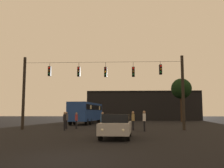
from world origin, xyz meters
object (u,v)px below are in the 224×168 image
pedestrian_near_bus (133,119)px  tree_left_silhouette (181,89)px  car_near_right (116,126)px  pedestrian_crossing_right (66,119)px  pedestrian_far_side (65,120)px  pedestrian_crossing_center (102,120)px  city_bus (87,111)px  pedestrian_trailing (144,120)px  car_far_left (93,117)px  pedestrian_crossing_left (76,119)px

pedestrian_near_bus → tree_left_silhouette: (9.44, 22.15, 4.84)m
car_near_right → pedestrian_crossing_right: pedestrian_crossing_right is taller
pedestrian_far_side → pedestrian_crossing_center: bearing=-11.2°
city_bus → pedestrian_trailing: size_ratio=6.27×
pedestrian_crossing_center → pedestrian_crossing_right: pedestrian_crossing_right is taller
pedestrian_crossing_right → pedestrian_trailing: pedestrian_trailing is taller
pedestrian_near_bus → pedestrian_trailing: bearing=-56.4°
car_far_left → pedestrian_crossing_right: (-0.14, -20.86, 0.17)m
tree_left_silhouette → pedestrian_trailing: bearing=-109.9°
car_near_right → tree_left_silhouette: (10.75, 29.73, 5.04)m
car_near_right → pedestrian_crossing_left: bearing=114.4°
pedestrian_crossing_left → pedestrian_trailing: pedestrian_trailing is taller
pedestrian_crossing_center → tree_left_silhouette: (12.18, 23.50, 4.90)m
city_bus → car_near_right: (5.02, -20.67, -1.07)m
pedestrian_crossing_center → tree_left_silhouette: tree_left_silhouette is taller
car_far_left → city_bus: bearing=-88.6°
pedestrian_crossing_right → tree_left_silhouette: 26.31m
city_bus → pedestrian_near_bus: bearing=-64.2°
pedestrian_near_bus → pedestrian_far_side: bearing=-174.1°
pedestrian_crossing_center → pedestrian_far_side: bearing=168.8°
car_near_right → pedestrian_crossing_center: size_ratio=2.65×
pedestrian_trailing → pedestrian_crossing_left: bearing=152.0°
car_far_left → pedestrian_crossing_right: bearing=-90.4°
tree_left_silhouette → pedestrian_near_bus: bearing=-113.1°
car_near_right → tree_left_silhouette: 32.01m
pedestrian_crossing_left → pedestrian_crossing_center: 4.58m
pedestrian_crossing_left → pedestrian_near_bus: (5.72, -2.13, 0.07)m
city_bus → pedestrian_far_side: 13.77m
car_far_left → pedestrian_near_bus: pedestrian_near_bus is taller
pedestrian_crossing_left → pedestrian_crossing_right: pedestrian_crossing_right is taller
city_bus → car_far_left: 9.79m
car_near_right → pedestrian_crossing_center: (-1.42, 6.23, 0.14)m
pedestrian_crossing_center → pedestrian_far_side: (-3.54, 0.70, 0.01)m
car_near_right → pedestrian_far_side: 8.53m
pedestrian_crossing_left → pedestrian_trailing: bearing=-28.0°
pedestrian_near_bus → pedestrian_far_side: pedestrian_near_bus is taller
tree_left_silhouette → pedestrian_crossing_right: bearing=-128.6°
car_near_right → pedestrian_near_bus: pedestrian_near_bus is taller
pedestrian_crossing_right → pedestrian_far_side: 2.64m
car_near_right → car_far_left: same height
tree_left_silhouette → pedestrian_far_side: bearing=-124.6°
city_bus → car_near_right: 21.30m
city_bus → pedestrian_near_bus: (6.33, -13.09, -0.87)m
car_far_left → pedestrian_trailing: pedestrian_trailing is taller
pedestrian_crossing_right → pedestrian_trailing: size_ratio=0.95×
city_bus → pedestrian_crossing_left: bearing=-86.8°
pedestrian_crossing_left → pedestrian_near_bus: size_ratio=0.94×
pedestrian_trailing → tree_left_silhouette: (8.51, 23.55, 4.82)m
pedestrian_crossing_left → pedestrian_crossing_right: bearing=-169.8°
pedestrian_far_side → tree_left_silhouette: tree_left_silhouette is taller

